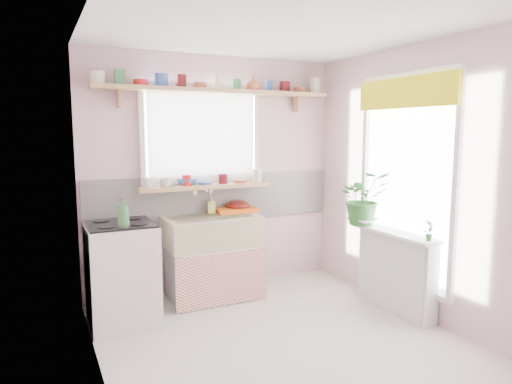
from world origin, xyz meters
name	(u,v)px	position (x,y,z in m)	size (l,w,h in m)	color
room	(304,166)	(0.66, 0.86, 1.37)	(3.20, 3.20, 3.20)	silver
sink_unit	(213,257)	(-0.15, 1.29, 0.43)	(0.95, 0.65, 1.11)	white
cooker	(122,273)	(-1.10, 1.05, 0.46)	(0.58, 0.58, 0.93)	white
radiator_ledge	(396,270)	(1.30, 0.20, 0.40)	(0.22, 0.95, 0.78)	white
windowsill	(205,187)	(-0.15, 1.48, 1.14)	(1.40, 0.22, 0.04)	tan
pine_shelf	(218,91)	(0.00, 1.47, 2.12)	(2.52, 0.24, 0.04)	tan
shelf_crockery	(216,84)	(-0.02, 1.47, 2.19)	(2.47, 0.11, 0.12)	silver
sill_crockery	(204,179)	(-0.17, 1.48, 1.22)	(1.35, 0.11, 0.12)	silver
dish_tray	(235,209)	(0.19, 1.48, 0.87)	(0.43, 0.32, 0.04)	orange
colander	(238,206)	(0.22, 1.50, 0.91)	(0.26, 0.26, 0.12)	#5A120F
jade_plant	(363,198)	(1.21, 0.60, 1.05)	(0.49, 0.42, 0.54)	#2E6D2B
fruit_bowl	(363,221)	(1.21, 0.60, 0.81)	(0.28, 0.28, 0.07)	white
herb_pot	(429,230)	(1.27, -0.20, 0.87)	(0.10, 0.07, 0.19)	#306A2A
soap_bottle_sink	(212,205)	(-0.08, 1.50, 0.94)	(0.08, 0.08, 0.18)	#F4E96C
sill_cup	(165,183)	(-0.59, 1.42, 1.21)	(0.12, 0.12, 0.09)	beige
sill_bowl	(186,182)	(-0.34, 1.54, 1.19)	(0.22, 0.22, 0.07)	#3662B1
shelf_vase	(253,83)	(0.37, 1.41, 2.21)	(0.13, 0.13, 0.14)	#B26137
cooker_bottle	(123,212)	(-1.10, 0.86, 1.05)	(0.10, 0.10, 0.26)	#3A743D
fruit	(363,215)	(1.22, 0.61, 0.87)	(0.20, 0.14, 0.10)	orange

